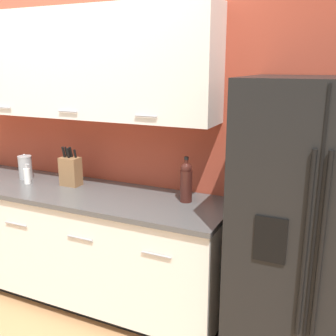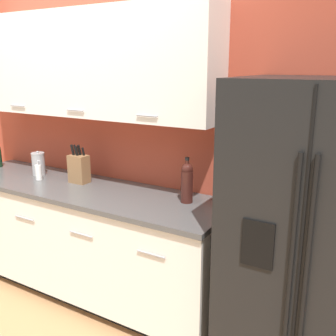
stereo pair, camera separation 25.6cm
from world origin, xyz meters
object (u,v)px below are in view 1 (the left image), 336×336
knife_block (71,171)px  refrigerator (318,235)px  steel_canister (25,167)px  soap_dispenser (27,176)px  wine_bottle (186,181)px

knife_block → refrigerator: bearing=-3.8°
refrigerator → knife_block: 1.82m
steel_canister → refrigerator: bearing=-3.0°
soap_dispenser → steel_canister: steel_canister is taller
knife_block → wine_bottle: (0.95, 0.03, 0.03)m
steel_canister → wine_bottle: bearing=1.1°
soap_dispenser → wine_bottle: bearing=5.9°
knife_block → steel_canister: (-0.46, -0.00, -0.02)m
steel_canister → knife_block: bearing=0.1°
refrigerator → steel_canister: refrigerator is taller
refrigerator → soap_dispenser: bearing=179.7°
refrigerator → wine_bottle: 0.89m
knife_block → wine_bottle: bearing=1.6°
knife_block → soap_dispenser: size_ratio=1.89×
wine_bottle → soap_dispenser: wine_bottle is taller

